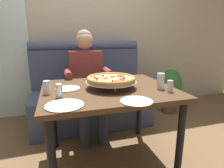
% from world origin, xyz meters
% --- Properties ---
extents(ground_plane, '(16.00, 16.00, 0.00)m').
position_xyz_m(ground_plane, '(0.00, 0.00, 0.00)').
color(ground_plane, brown).
extents(back_wall_with_window, '(6.00, 0.12, 2.80)m').
position_xyz_m(back_wall_with_window, '(0.00, 1.51, 1.40)').
color(back_wall_with_window, '#BCB29E').
rests_on(back_wall_with_window, ground_plane).
extents(booth_bench, '(1.57, 0.78, 1.13)m').
position_xyz_m(booth_bench, '(0.00, 0.94, 0.40)').
color(booth_bench, '#424C6B').
rests_on(booth_bench, ground_plane).
extents(dining_table, '(1.15, 0.94, 0.75)m').
position_xyz_m(dining_table, '(0.00, 0.00, 0.65)').
color(dining_table, '#4C331E').
rests_on(dining_table, ground_plane).
extents(diner_main, '(0.54, 0.64, 1.27)m').
position_xyz_m(diner_main, '(-0.08, 0.67, 0.71)').
color(diner_main, '#2D3342').
rests_on(diner_main, ground_plane).
extents(pizza, '(0.45, 0.45, 0.11)m').
position_xyz_m(pizza, '(0.03, -0.01, 0.83)').
color(pizza, silver).
rests_on(pizza, dining_table).
extents(shaker_parmesan, '(0.06, 0.06, 0.11)m').
position_xyz_m(shaker_parmesan, '(-0.51, -0.03, 0.79)').
color(shaker_parmesan, white).
rests_on(shaker_parmesan, dining_table).
extents(shaker_pepper_flakes, '(0.05, 0.05, 0.11)m').
position_xyz_m(shaker_pepper_flakes, '(-0.42, -0.16, 0.79)').
color(shaker_pepper_flakes, white).
rests_on(shaker_pepper_flakes, dining_table).
extents(shaker_oregano, '(0.05, 0.05, 0.10)m').
position_xyz_m(shaker_oregano, '(0.46, -0.26, 0.79)').
color(shaker_oregano, white).
rests_on(shaker_oregano, dining_table).
extents(plate_near_left, '(0.26, 0.26, 0.02)m').
position_xyz_m(plate_near_left, '(-0.40, -0.34, 0.76)').
color(plate_near_left, white).
rests_on(plate_near_left, dining_table).
extents(plate_near_right, '(0.22, 0.22, 0.02)m').
position_xyz_m(plate_near_right, '(-0.35, 0.07, 0.76)').
color(plate_near_right, white).
rests_on(plate_near_right, dining_table).
extents(plate_far_side, '(0.23, 0.23, 0.02)m').
position_xyz_m(plate_far_side, '(0.10, -0.40, 0.76)').
color(plate_far_side, white).
rests_on(plate_far_side, dining_table).
extents(drinking_glass, '(0.06, 0.06, 0.14)m').
position_xyz_m(drinking_glass, '(0.43, -0.15, 0.81)').
color(drinking_glass, silver).
rests_on(drinking_glass, dining_table).
extents(potted_plant, '(0.36, 0.36, 0.70)m').
position_xyz_m(potted_plant, '(1.27, 0.90, 0.39)').
color(potted_plant, brown).
rests_on(potted_plant, ground_plane).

